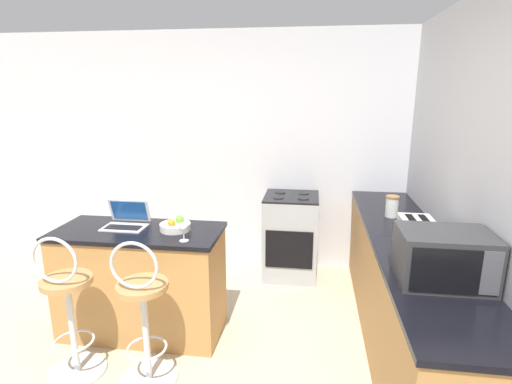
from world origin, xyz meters
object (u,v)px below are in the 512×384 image
toaster (416,230)px  storage_jar (392,206)px  microwave (444,257)px  fruit_bowl (176,226)px  wine_glass_short (183,228)px  mug_red (390,207)px  laptop (127,220)px  bar_stool_near (68,309)px  stove_range (291,236)px  bar_stool_far (143,316)px

toaster → storage_jar: size_ratio=1.48×
microwave → storage_jar: size_ratio=2.68×
microwave → fruit_bowl: bearing=160.6°
storage_jar → wine_glass_short: 1.81m
microwave → mug_red: 1.35m
laptop → toaster: 2.24m
bar_stool_near → toaster: (2.39, 0.63, 0.47)m
stove_range → fruit_bowl: (-0.85, -1.19, 0.48)m
storage_jar → fruit_bowl: size_ratio=0.77×
fruit_bowl → mug_red: bearing=22.0°
microwave → stove_range: bearing=117.6°
mug_red → bar_stool_far: bearing=-143.5°
microwave → mug_red: size_ratio=4.79×
toaster → wine_glass_short: 1.70m
wine_glass_short → fruit_bowl: 0.27m
mug_red → wine_glass_short: size_ratio=0.72×
laptop → microwave: bearing=-16.7°
bar_stool_far → microwave: (1.84, -0.02, 0.54)m
mug_red → storage_jar: bearing=-95.5°
microwave → toaster: (0.01, 0.65, -0.06)m
toaster → storage_jar: 0.59m
microwave → wine_glass_short: 1.72m
laptop → fruit_bowl: (0.42, -0.03, -0.02)m
microwave → toaster: bearing=89.0°
stove_range → mug_red: 1.15m
laptop → fruit_bowl: size_ratio=1.40×
microwave → wine_glass_short: bearing=166.0°
storage_jar → microwave: bearing=-87.4°
bar_stool_near → stove_range: (1.42, 1.81, -0.06)m
toaster → mug_red: size_ratio=2.65×
bar_stool_near → mug_red: bearing=29.7°
mug_red → toaster: bearing=-85.4°
laptop → toaster: (2.24, -0.02, 0.03)m
microwave → wine_glass_short: (-1.67, 0.42, -0.05)m
laptop → stove_range: laptop is taller
wine_glass_short → fruit_bowl: (-0.14, 0.22, -0.07)m
toaster → stove_range: 1.62m
laptop → mug_red: 2.29m
bar_stool_far → stove_range: bearing=64.0°
laptop → bar_stool_near: bearing=-102.9°
storage_jar → wine_glass_short: storage_jar is taller
laptop → storage_jar: size_ratio=1.81×
bar_stool_far → microwave: 1.92m
mug_red → fruit_bowl: bearing=-158.0°
laptop → toaster: size_ratio=1.22×
bar_stool_near → fruit_bowl: bearing=47.3°
storage_jar → wine_glass_short: (-1.61, -0.82, 0.01)m
fruit_bowl → toaster: bearing=0.4°
wine_glass_short → mug_red: bearing=29.9°
bar_stool_near → storage_jar: bearing=27.6°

